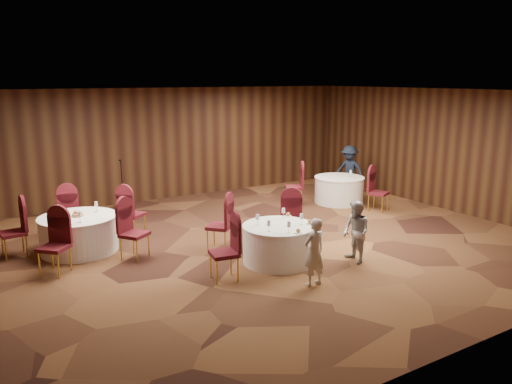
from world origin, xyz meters
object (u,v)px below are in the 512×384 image
table_right (339,190)px  woman_b (356,232)px  table_left (79,234)px  man_c (349,170)px  woman_a (314,252)px  mic_stand (123,200)px  table_main (278,244)px

table_right → woman_b: woman_b is taller
woman_b → table_left: bearing=-119.1°
woman_b → man_c: (3.79, 4.48, 0.14)m
woman_a → woman_b: size_ratio=0.99×
woman_a → table_left: bearing=-56.0°
mic_stand → woman_b: bearing=-63.0°
mic_stand → man_c: man_c is taller
table_right → man_c: man_c is taller
table_right → man_c: size_ratio=0.94×
table_main → woman_b: (1.27, -0.76, 0.23)m
table_right → table_left: bearing=-176.9°
table_left → man_c: size_ratio=1.05×
table_main → woman_a: size_ratio=1.16×
table_main → mic_stand: mic_stand is taller
table_right → mic_stand: size_ratio=0.95×
table_right → man_c: (0.97, 0.69, 0.37)m
woman_b → man_c: size_ratio=0.81×
woman_b → woman_a: bearing=-62.8°
table_left → woman_a: size_ratio=1.31×
table_main → woman_a: (-0.09, -1.21, 0.22)m
mic_stand → man_c: 6.73m
mic_stand → woman_b: size_ratio=1.21×
man_c → woman_a: bearing=-68.1°
table_main → woman_a: woman_a is taller
table_main → table_right: (4.09, 3.03, 0.00)m
woman_b → mic_stand: bearing=-144.5°
table_main → table_left: (-3.13, 2.64, 0.00)m
table_left → woman_a: 4.92m
table_right → mic_stand: 5.93m
woman_a → table_right: bearing=-138.9°
mic_stand → woman_a: mic_stand is taller
table_right → woman_b: size_ratio=1.16×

